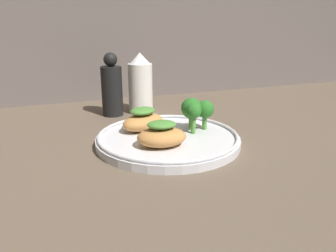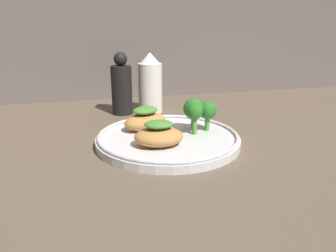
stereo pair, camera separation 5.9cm
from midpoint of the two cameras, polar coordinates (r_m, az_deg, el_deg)
The scene contains 7 objects.
ground_plane at distance 60.31cm, azimuth -2.81°, elevation -3.58°, with size 180.00×180.00×1.00cm, color brown.
plate at distance 59.79cm, azimuth -2.83°, elevation -2.25°, with size 26.19×26.19×2.00cm.
grilled_meat_front at distance 54.67cm, azimuth -4.20°, elevation -1.69°, with size 8.98×7.12×4.38cm.
grilled_meat_middle at distance 63.09cm, azimuth -7.05°, elevation 0.92°, with size 10.39×8.77×4.48cm.
broccoli_bunch at distance 61.81cm, azimuth 2.26°, elevation 2.80°, with size 6.29×5.88×6.29cm.
sauce_bottle at distance 80.00cm, azimuth -6.96°, elevation 7.17°, with size 5.80×5.80×14.53cm.
pepper_grinder at distance 78.77cm, azimuth -11.90°, elevation 6.47°, with size 4.90×4.90×14.75cm.
Camera 1 is at (-19.70, -52.75, 21.30)cm, focal length 35.00 mm.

